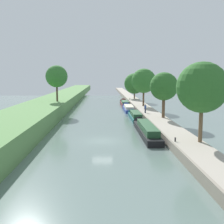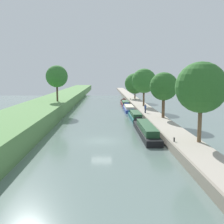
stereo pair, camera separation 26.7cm
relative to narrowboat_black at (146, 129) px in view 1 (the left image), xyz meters
The scene contains 16 objects.
ground_plane 7.16m from the narrowboat_black, 147.03° to the right, with size 160.00×160.00×0.00m, color slate.
left_grassy_bank 18.28m from the narrowboat_black, 167.75° to the right, with size 8.62×260.00×2.60m.
right_towpath 5.10m from the narrowboat_black, 49.52° to the right, with size 3.44×260.00×0.95m.
stone_quay 4.15m from the narrowboat_black, 69.30° to the right, with size 0.25×260.00×1.00m.
narrowboat_black is the anchor object (origin of this frame).
narrowboat_teal 13.56m from the narrowboat_black, 89.83° to the left, with size 1.83×10.84×1.96m.
narrowboat_blue 26.79m from the narrowboat_black, 90.13° to the left, with size 2.14×11.38×2.03m.
narrowboat_maroon 39.06m from the narrowboat_black, 89.93° to the left, with size 2.16×11.83×2.05m.
tree_rightbank_near 11.52m from the narrowboat_black, 62.62° to the right, with size 5.36×5.36×8.51m.
tree_rightbank_midnear 11.28m from the narrowboat_black, 64.13° to the left, with size 4.71×4.71×7.63m.
tree_rightbank_midfar 27.95m from the narrowboat_black, 82.61° to the left, with size 5.67×5.67×8.71m.
tree_rightbank_far 48.14m from the narrowboat_black, 85.60° to the left, with size 6.30×6.30×7.83m.
tree_leftbank_downstream 27.85m from the narrowboat_black, 125.66° to the left, with size 4.63×4.63×7.57m.
person_walking 15.27m from the narrowboat_black, 81.83° to the left, with size 0.34×0.34×1.66m.
mooring_bollard_near 8.64m from the narrowboat_black, 77.34° to the right, with size 0.16×0.16×0.45m.
mooring_bollard_far 43.77m from the narrowboat_black, 87.52° to the left, with size 0.16×0.16×0.45m.
Camera 1 is at (0.17, -33.57, 7.97)m, focal length 44.60 mm.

